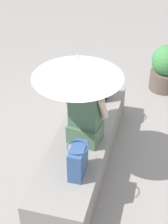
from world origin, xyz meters
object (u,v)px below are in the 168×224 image
magazine (93,116)px  person_seated (85,111)px  parasol (78,68)px  planter_near (166,68)px  tote_bag_canvas (104,87)px  handbag_black (78,161)px

magazine → person_seated: bearing=171.6°
parasol → planter_near: parasol is taller
tote_bag_canvas → parasol: bearing=174.3°
handbag_black → tote_bag_canvas: bearing=1.7°
handbag_black → magazine: size_ratio=1.26×
handbag_black → tote_bag_canvas: size_ratio=1.06×
handbag_black → planter_near: 2.67m
person_seated → parasol: (-0.02, 0.07, 0.52)m
parasol → tote_bag_canvas: size_ratio=3.13×
magazine → planter_near: (1.59, -0.78, -0.07)m
parasol → handbag_black: bearing=-165.3°
magazine → planter_near: bearing=-36.5°
person_seated → planter_near: 2.22m
person_seated → magazine: (0.45, 0.02, -0.38)m
handbag_black → tote_bag_canvas: 1.41m
parasol → handbag_black: (-0.51, -0.13, -0.74)m
handbag_black → magazine: 0.99m
person_seated → magazine: bearing=2.0°
person_seated → handbag_black: (-0.53, -0.06, -0.21)m
handbag_black → planter_near: size_ratio=0.49×
handbag_black → planter_near: (2.56, -0.70, -0.24)m
planter_near → tote_bag_canvas: bearing=147.2°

